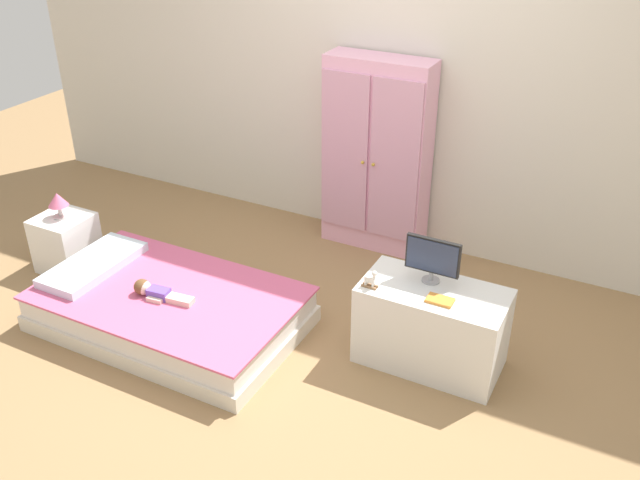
% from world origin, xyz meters
% --- Properties ---
extents(ground_plane, '(10.00, 10.00, 0.02)m').
position_xyz_m(ground_plane, '(0.00, 0.00, -0.01)').
color(ground_plane, '#99754C').
extents(back_wall, '(6.40, 0.05, 2.70)m').
position_xyz_m(back_wall, '(0.00, 1.57, 1.35)').
color(back_wall, silver).
rests_on(back_wall, ground_plane).
extents(bed, '(1.59, 0.96, 0.25)m').
position_xyz_m(bed, '(-0.74, -0.14, 0.12)').
color(bed, silver).
rests_on(bed, ground_plane).
extents(pillow, '(0.32, 0.69, 0.06)m').
position_xyz_m(pillow, '(-1.34, -0.14, 0.27)').
color(pillow, silver).
rests_on(pillow, bed).
extents(doll, '(0.39, 0.14, 0.10)m').
position_xyz_m(doll, '(-0.80, -0.21, 0.28)').
color(doll, '#6B4CB2').
rests_on(doll, bed).
extents(nightstand, '(0.34, 0.34, 0.40)m').
position_xyz_m(nightstand, '(-1.81, 0.09, 0.20)').
color(nightstand, white).
rests_on(nightstand, ground_plane).
extents(table_lamp, '(0.13, 0.13, 0.18)m').
position_xyz_m(table_lamp, '(-1.81, 0.09, 0.52)').
color(table_lamp, '#B7B2AD').
rests_on(table_lamp, nightstand).
extents(wardrobe, '(0.75, 0.30, 1.40)m').
position_xyz_m(wardrobe, '(-0.06, 1.40, 0.70)').
color(wardrobe, '#EFADCC').
rests_on(wardrobe, ground_plane).
extents(tv_stand, '(0.80, 0.42, 0.49)m').
position_xyz_m(tv_stand, '(0.79, 0.27, 0.25)').
color(tv_stand, silver).
rests_on(tv_stand, ground_plane).
extents(tv_monitor, '(0.31, 0.10, 0.27)m').
position_xyz_m(tv_monitor, '(0.74, 0.34, 0.65)').
color(tv_monitor, '#99999E').
rests_on(tv_monitor, tv_stand).
extents(rocking_horse_toy, '(0.09, 0.04, 0.11)m').
position_xyz_m(rocking_horse_toy, '(0.47, 0.13, 0.54)').
color(rocking_horse_toy, '#8E6642').
rests_on(rocking_horse_toy, tv_stand).
extents(book_orange, '(0.14, 0.09, 0.02)m').
position_xyz_m(book_orange, '(0.85, 0.17, 0.50)').
color(book_orange, orange).
rests_on(book_orange, tv_stand).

